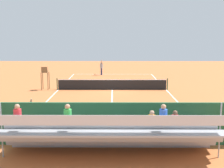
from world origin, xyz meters
TOP-DOWN VIEW (x-y plane):
  - ground_plane at (0.00, 0.00)m, footprint 60.00×60.00m
  - court_line_markings at (0.00, -0.04)m, footprint 10.10×22.20m
  - tennis_net at (0.00, 0.00)m, footprint 10.30×0.10m
  - backdrop_wall at (0.00, 14.00)m, footprint 18.00×0.16m
  - bleacher_stand at (-0.08, 15.34)m, footprint 9.06×2.40m
  - umpire_chair at (6.20, 0.01)m, footprint 0.67×0.67m
  - courtside_bench at (-2.02, 13.27)m, footprint 1.80×0.40m
  - equipment_bag at (-0.58, 13.40)m, footprint 0.90×0.36m
  - tennis_player at (1.40, -10.26)m, footprint 0.45×0.56m
  - tennis_racket at (2.50, -10.67)m, footprint 0.52×0.51m
  - tennis_ball_near at (-0.84, -6.84)m, footprint 0.07×0.07m
  - line_judge at (4.02, 13.09)m, footprint 0.36×0.53m

SIDE VIEW (x-z plane):
  - ground_plane at x=0.00m, z-range 0.00..0.00m
  - court_line_markings at x=0.00m, z-range 0.00..0.01m
  - tennis_racket at x=2.50m, z-range 0.00..0.03m
  - tennis_ball_near at x=-0.84m, z-range 0.00..0.07m
  - equipment_bag at x=-0.58m, z-range 0.00..0.36m
  - tennis_net at x=0.00m, z-range -0.03..1.04m
  - courtside_bench at x=-2.02m, z-range 0.09..1.02m
  - bleacher_stand at x=-0.08m, z-range -0.28..2.20m
  - backdrop_wall at x=0.00m, z-range 0.00..2.00m
  - tennis_player at x=1.40m, z-range 0.05..1.98m
  - line_judge at x=4.02m, z-range 0.05..1.98m
  - umpire_chair at x=6.20m, z-range 0.24..2.38m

